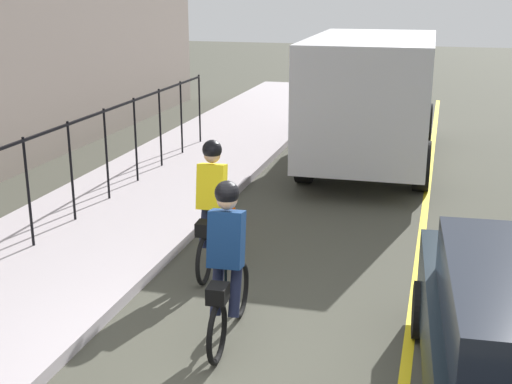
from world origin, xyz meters
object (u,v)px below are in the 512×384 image
(cyclist_follow, at_px, (227,264))
(traffic_cone_near, at_px, (231,211))
(box_truck_background, at_px, (373,93))
(cyclist_lead, at_px, (213,207))

(cyclist_follow, distance_m, traffic_cone_near, 3.87)
(box_truck_background, distance_m, traffic_cone_near, 5.14)
(cyclist_lead, xyz_separation_m, box_truck_background, (6.49, -1.42, 0.64))
(cyclist_follow, distance_m, box_truck_background, 8.34)
(cyclist_lead, height_order, traffic_cone_near, cyclist_lead)
(box_truck_background, bearing_deg, cyclist_lead, 166.58)
(cyclist_lead, bearing_deg, box_truck_background, -15.65)
(box_truck_background, relative_size, traffic_cone_near, 14.21)
(box_truck_background, bearing_deg, cyclist_follow, 174.51)
(traffic_cone_near, bearing_deg, cyclist_lead, -169.78)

